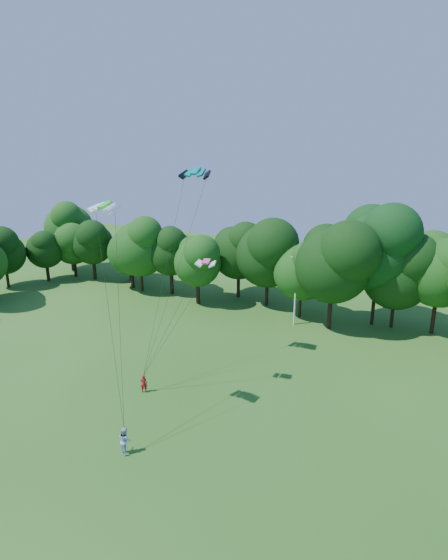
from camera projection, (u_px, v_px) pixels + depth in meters
The scene contains 9 objects.
ground at pixel (111, 520), 24.32m from camera, with size 160.00×160.00×0.00m, color #205016.
utility_pole at pixel (295, 290), 51.20m from camera, with size 1.65×0.50×8.41m.
kite_flyer_left at pixel (144, 383), 37.24m from camera, with size 0.59×0.39×1.62m, color #AE1617.
kite_flyer_right at pixel (125, 440), 29.59m from camera, with size 0.94×0.73×1.92m, color #B0CAF4.
kite_teal at pixel (196, 171), 38.18m from camera, with size 2.85×1.54×0.69m.
kite_green at pixel (105, 205), 29.32m from camera, with size 2.33×1.10×0.47m.
kite_pink at pixel (206, 261), 34.95m from camera, with size 1.79×1.19×0.32m.
tree_back_west at pixel (130, 243), 64.85m from camera, with size 7.67×7.67×11.15m.
tree_back_center at pixel (379, 249), 49.86m from camera, with size 10.22×10.22×14.86m.
Camera 1 is at (15.32, -13.85, 19.59)m, focal length 28.00 mm.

